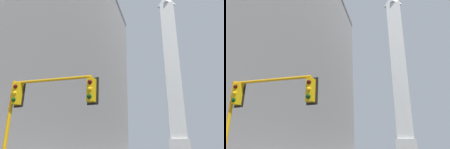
% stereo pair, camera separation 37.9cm
% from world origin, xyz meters
% --- Properties ---
extents(building_left, '(20.56, 55.40, 38.71)m').
position_xyz_m(building_left, '(-23.62, 30.36, 19.36)').
color(building_left, gray).
rests_on(building_left, ground_plane).
extents(obelisk, '(7.44, 7.44, 70.80)m').
position_xyz_m(obelisk, '(0.00, 88.52, 34.08)').
color(obelisk, silver).
rests_on(obelisk, ground_plane).
extents(traffic_light_near_left, '(4.80, 0.52, 5.33)m').
position_xyz_m(traffic_light_near_left, '(-8.57, 9.03, 4.06)').
color(traffic_light_near_left, orange).
rests_on(traffic_light_near_left, ground_plane).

